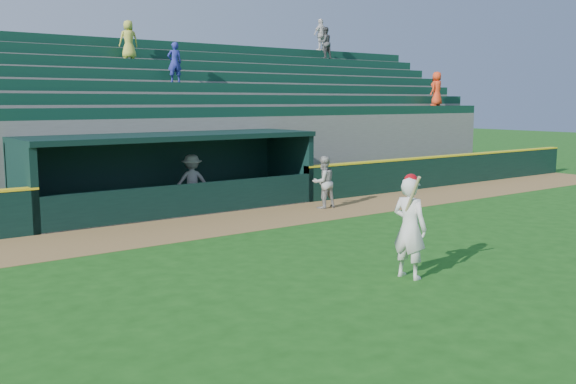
{
  "coord_description": "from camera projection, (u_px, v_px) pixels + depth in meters",
  "views": [
    {
      "loc": [
        -9.21,
        -10.69,
        3.48
      ],
      "look_at": [
        0.0,
        1.6,
        1.3
      ],
      "focal_mm": 40.0,
      "sensor_mm": 36.0,
      "label": 1
    }
  ],
  "objects": [
    {
      "name": "warning_track",
      "position": [
        219.0,
        224.0,
        18.31
      ],
      "size": [
        40.0,
        3.0,
        0.01
      ],
      "primitive_type": "cube",
      "color": "olive",
      "rests_on": "ground"
    },
    {
      "name": "stands",
      "position": [
        113.0,
        130.0,
        24.05
      ],
      "size": [
        34.5,
        6.25,
        7.54
      ],
      "color": "slate",
      "rests_on": "ground"
    },
    {
      "name": "field_wall_right",
      "position": [
        451.0,
        171.0,
        26.81
      ],
      "size": [
        15.5,
        0.3,
        1.2
      ],
      "primitive_type": "cube",
      "color": "black",
      "rests_on": "ground"
    },
    {
      "name": "dugout_player_front",
      "position": [
        323.0,
        182.0,
        20.92
      ],
      "size": [
        0.87,
        0.69,
        1.72
      ],
      "primitive_type": "imported",
      "rotation": [
        0.0,
        0.0,
        3.09
      ],
      "color": "#A2A29D",
      "rests_on": "ground"
    },
    {
      "name": "dugout_player_inside",
      "position": [
        192.0,
        182.0,
        20.85
      ],
      "size": [
        1.31,
        1.06,
        1.77
      ],
      "primitive_type": "imported",
      "rotation": [
        0.0,
        0.0,
        2.73
      ],
      "color": "#9E9D99",
      "rests_on": "ground"
    },
    {
      "name": "wall_stripe_right",
      "position": [
        452.0,
        156.0,
        26.72
      ],
      "size": [
        15.5,
        0.32,
        0.06
      ],
      "primitive_type": "cube",
      "color": "yellow",
      "rests_on": "field_wall_right"
    },
    {
      "name": "dugout",
      "position": [
        169.0,
        168.0,
        20.58
      ],
      "size": [
        9.4,
        2.8,
        2.46
      ],
      "color": "slate",
      "rests_on": "ground"
    },
    {
      "name": "ground",
      "position": [
        331.0,
        257.0,
        14.43
      ],
      "size": [
        120.0,
        120.0,
        0.0
      ],
      "primitive_type": "plane",
      "color": "#194D13",
      "rests_on": "ground"
    },
    {
      "name": "batter_at_plate",
      "position": [
        410.0,
        226.0,
        12.6
      ],
      "size": [
        0.6,
        0.87,
        2.1
      ],
      "color": "silver",
      "rests_on": "ground"
    }
  ]
}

